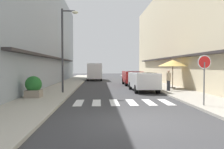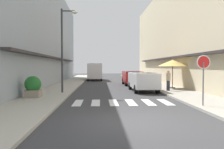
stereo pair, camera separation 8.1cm
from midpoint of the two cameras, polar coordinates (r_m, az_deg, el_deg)
name	(u,v)px [view 1 (the left image)]	position (r m, az deg, el deg)	size (l,w,h in m)	color
ground_plane	(112,86)	(22.74, -0.05, -2.90)	(81.24, 81.24, 0.00)	#38383A
sidewalk_left	(66,86)	(22.95, -11.56, -2.74)	(2.75, 51.70, 0.12)	#ADA899
sidewalk_right	(158,85)	(23.43, 11.22, -2.64)	(2.75, 51.70, 0.12)	#9E998E
building_row_left	(28,32)	(24.81, -20.37, 10.02)	(5.50, 35.23, 10.92)	#939EA8
building_row_right	(192,33)	(25.62, 19.37, 9.80)	(5.50, 35.23, 10.94)	beige
crosswalk	(123,102)	(12.43, 2.56, -6.99)	(5.20, 2.20, 0.01)	silver
parked_car_near	(143,80)	(17.99, 7.69, -1.27)	(1.86, 4.36, 1.47)	silver
parked_car_mid	(132,76)	(23.96, 4.97, -0.45)	(1.83, 4.02, 1.47)	maroon
delivery_van	(94,70)	(32.26, -4.53, 1.05)	(2.17, 5.47, 2.37)	silver
round_street_sign	(204,67)	(11.50, 21.91, 1.73)	(0.65, 0.07, 2.36)	slate
street_lamp	(65,42)	(16.49, -11.84, 7.96)	(1.19, 0.28, 5.87)	#38383D
cafe_umbrella	(173,63)	(19.89, 14.85, 2.76)	(2.53, 2.53, 2.40)	#262626
planter_corner	(33,87)	(14.32, -19.20, -2.92)	(0.96, 0.96, 1.26)	gray
pedestrian_walking_near	(169,80)	(17.74, 13.84, -1.31)	(0.34, 0.34, 1.57)	#282B33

